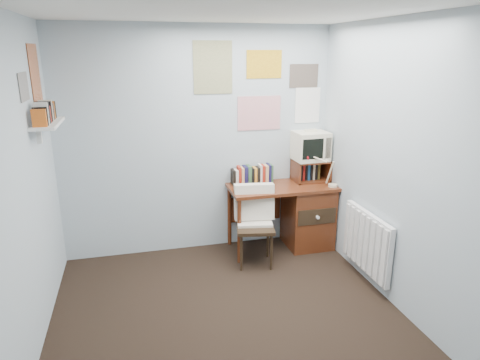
{
  "coord_description": "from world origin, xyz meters",
  "views": [
    {
      "loc": [
        -0.71,
        -2.86,
        2.22
      ],
      "look_at": [
        0.27,
        0.92,
        1.04
      ],
      "focal_mm": 32.0,
      "sensor_mm": 36.0,
      "label": 1
    }
  ],
  "objects_px": {
    "desk_chair": "(255,228)",
    "desk_lamp": "(334,170)",
    "tv_riser": "(311,170)",
    "crt_tv": "(310,144)",
    "wall_shelf": "(48,123)",
    "radiator": "(367,242)",
    "desk": "(303,213)"
  },
  "relations": [
    {
      "from": "desk_lamp",
      "to": "tv_riser",
      "type": "bearing_deg",
      "value": 136.86
    },
    {
      "from": "tv_riser",
      "to": "radiator",
      "type": "distance_m",
      "value": 1.15
    },
    {
      "from": "crt_tv",
      "to": "tv_riser",
      "type": "bearing_deg",
      "value": -57.14
    },
    {
      "from": "desk_lamp",
      "to": "tv_riser",
      "type": "relative_size",
      "value": 0.94
    },
    {
      "from": "desk_chair",
      "to": "radiator",
      "type": "bearing_deg",
      "value": -21.65
    },
    {
      "from": "desk_chair",
      "to": "radiator",
      "type": "xyz_separation_m",
      "value": [
        0.96,
        -0.62,
        0.0
      ]
    },
    {
      "from": "wall_shelf",
      "to": "radiator",
      "type": "bearing_deg",
      "value": -10.89
    },
    {
      "from": "radiator",
      "to": "wall_shelf",
      "type": "bearing_deg",
      "value": 169.11
    },
    {
      "from": "tv_riser",
      "to": "wall_shelf",
      "type": "bearing_deg",
      "value": -169.68
    },
    {
      "from": "desk",
      "to": "wall_shelf",
      "type": "relative_size",
      "value": 1.94
    },
    {
      "from": "desk_lamp",
      "to": "desk",
      "type": "bearing_deg",
      "value": 166.04
    },
    {
      "from": "radiator",
      "to": "desk",
      "type": "bearing_deg",
      "value": 107.24
    },
    {
      "from": "tv_riser",
      "to": "desk_lamp",
      "type": "bearing_deg",
      "value": -62.27
    },
    {
      "from": "desk",
      "to": "tv_riser",
      "type": "relative_size",
      "value": 3.0
    },
    {
      "from": "desk_chair",
      "to": "crt_tv",
      "type": "xyz_separation_m",
      "value": [
        0.78,
        0.44,
        0.77
      ]
    },
    {
      "from": "desk_lamp",
      "to": "radiator",
      "type": "xyz_separation_m",
      "value": [
        0.02,
        -0.75,
        -0.53
      ]
    },
    {
      "from": "desk_chair",
      "to": "tv_riser",
      "type": "bearing_deg",
      "value": 38.99
    },
    {
      "from": "desk_chair",
      "to": "crt_tv",
      "type": "distance_m",
      "value": 1.18
    },
    {
      "from": "tv_riser",
      "to": "radiator",
      "type": "height_order",
      "value": "tv_riser"
    },
    {
      "from": "desk",
      "to": "desk_lamp",
      "type": "relative_size",
      "value": 3.18
    },
    {
      "from": "tv_riser",
      "to": "wall_shelf",
      "type": "height_order",
      "value": "wall_shelf"
    },
    {
      "from": "crt_tv",
      "to": "wall_shelf",
      "type": "xyz_separation_m",
      "value": [
        -2.68,
        -0.51,
        0.43
      ]
    },
    {
      "from": "desk",
      "to": "tv_riser",
      "type": "distance_m",
      "value": 0.51
    },
    {
      "from": "desk_chair",
      "to": "desk_lamp",
      "type": "xyz_separation_m",
      "value": [
        0.94,
        0.14,
        0.53
      ]
    },
    {
      "from": "crt_tv",
      "to": "desk_chair",
      "type": "bearing_deg",
      "value": -152.16
    },
    {
      "from": "desk_chair",
      "to": "desk_lamp",
      "type": "height_order",
      "value": "desk_lamp"
    },
    {
      "from": "desk",
      "to": "desk_chair",
      "type": "bearing_deg",
      "value": -155.2
    },
    {
      "from": "radiator",
      "to": "desk_lamp",
      "type": "bearing_deg",
      "value": 91.52
    },
    {
      "from": "wall_shelf",
      "to": "desk_lamp",
      "type": "bearing_deg",
      "value": 4.12
    },
    {
      "from": "tv_riser",
      "to": "crt_tv",
      "type": "xyz_separation_m",
      "value": [
        -0.01,
        0.02,
        0.3
      ]
    },
    {
      "from": "tv_riser",
      "to": "desk_chair",
      "type": "bearing_deg",
      "value": -151.99
    },
    {
      "from": "desk_lamp",
      "to": "radiator",
      "type": "bearing_deg",
      "value": -69.35
    }
  ]
}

